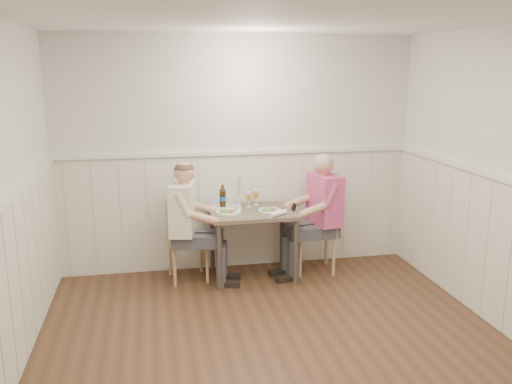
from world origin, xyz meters
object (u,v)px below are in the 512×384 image
Objects in this scene: dining_table at (252,220)px; beer_bottle at (223,197)px; chair_left at (183,238)px; grass_vase at (238,190)px; chair_right at (319,228)px; diner_cream at (187,233)px; man_in_pink at (321,223)px.

dining_table is 0.42m from beer_bottle.
chair_left is 0.62m from beer_bottle.
grass_vase is at bearing 20.78° from chair_left.
grass_vase is (-0.87, 0.26, 0.42)m from chair_right.
beer_bottle is at bearing 17.42° from chair_left.
chair_left is 0.64× the size of diner_cream.
grass_vase is (-0.10, 0.31, 0.27)m from dining_table.
beer_bottle is (-1.05, 0.23, 0.29)m from man_in_pink.
man_in_pink reaches higher than beer_bottle.
man_in_pink reaches higher than chair_right.
diner_cream is 5.32× the size of beer_bottle.
chair_right reaches higher than dining_table.
beer_bottle is at bearing 31.88° from diner_cream.
beer_bottle is at bearing 144.18° from dining_table.
beer_bottle is at bearing 167.41° from man_in_pink.
dining_table is 0.77m from man_in_pink.
dining_table is at bearing -176.46° from chair_right.
dining_table is 0.68× the size of diner_cream.
chair_right is 1.08× the size of chair_left.
diner_cream reaches higher than chair_right.
beer_bottle reaches higher than chair_right.
beer_bottle is (0.46, 0.14, 0.40)m from chair_left.
chair_right is (0.77, 0.05, -0.15)m from dining_table.
dining_table is at bearing -35.82° from beer_bottle.
dining_table is at bearing -71.53° from grass_vase.
diner_cream is (0.04, -0.11, 0.10)m from chair_left.
chair_left is (-1.51, 0.02, -0.04)m from chair_right.
dining_table is at bearing 3.91° from diner_cream.
beer_bottle reaches higher than dining_table.
beer_bottle is (-0.29, 0.21, 0.21)m from dining_table.
chair_right is at bearing 3.54° from dining_table.
grass_vase is (0.64, 0.24, 0.45)m from chair_left.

